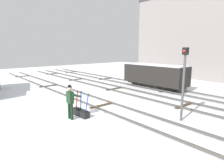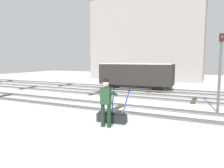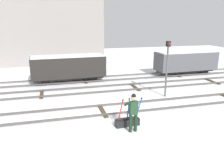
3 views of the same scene
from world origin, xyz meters
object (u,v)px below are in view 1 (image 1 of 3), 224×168
object	(u,v)px
freight_car_far_end	(155,75)
switch_lever_frame	(81,112)
rail_worker	(71,99)
signal_post	(184,77)

from	to	relation	value
freight_car_far_end	switch_lever_frame	bearing A→B (deg)	-78.89
rail_worker	signal_post	size ratio (longest dim) A/B	0.50
switch_lever_frame	rail_worker	world-z (taller)	rail_worker
signal_post	rail_worker	bearing A→B (deg)	-132.40
switch_lever_frame	freight_car_far_end	size ratio (longest dim) A/B	0.24
rail_worker	signal_post	distance (m)	5.97
rail_worker	signal_post	world-z (taller)	signal_post
switch_lever_frame	signal_post	distance (m)	5.82
rail_worker	freight_car_far_end	world-z (taller)	freight_car_far_end
signal_post	switch_lever_frame	bearing A→B (deg)	-137.30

